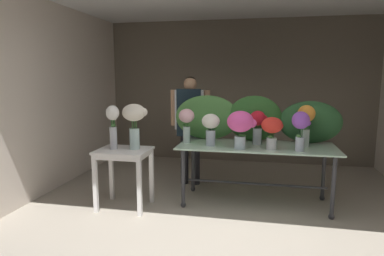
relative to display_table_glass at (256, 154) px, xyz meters
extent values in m
plane|color=#9E9384|center=(-0.41, 0.34, -0.67)|extent=(8.60, 8.60, 0.00)
cube|color=#706656|center=(-0.41, 2.29, 0.70)|extent=(5.20, 0.12, 2.74)
cube|color=beige|center=(-3.01, 0.34, 0.70)|extent=(0.12, 4.03, 2.74)
cube|color=#B2D6BA|center=(0.00, 0.00, 0.11)|extent=(2.00, 0.83, 0.02)
cylinder|color=#38383D|center=(-0.90, -0.31, -0.28)|extent=(0.05, 0.05, 0.77)
sphere|color=#38383D|center=(-0.90, -0.31, -0.64)|extent=(0.07, 0.07, 0.07)
cylinder|color=#38383D|center=(0.90, -0.31, -0.28)|extent=(0.05, 0.05, 0.77)
sphere|color=#38383D|center=(0.90, -0.31, -0.64)|extent=(0.07, 0.07, 0.07)
cylinder|color=#38383D|center=(-0.90, 0.31, -0.28)|extent=(0.05, 0.05, 0.77)
sphere|color=#38383D|center=(-0.90, 0.31, -0.64)|extent=(0.07, 0.07, 0.07)
cylinder|color=#38383D|center=(0.90, 0.31, -0.28)|extent=(0.05, 0.05, 0.77)
sphere|color=#38383D|center=(0.90, 0.31, -0.64)|extent=(0.07, 0.07, 0.07)
cylinder|color=#38383D|center=(0.00, 0.00, -0.40)|extent=(1.80, 0.03, 0.03)
cube|color=white|center=(-1.64, -0.46, 0.08)|extent=(0.65, 0.54, 0.03)
cube|color=white|center=(-1.64, -0.46, 0.03)|extent=(0.59, 0.48, 0.06)
cube|color=white|center=(-1.93, -0.69, -0.30)|extent=(0.05, 0.05, 0.73)
cube|color=white|center=(-1.35, -0.69, -0.30)|extent=(0.05, 0.05, 0.73)
cube|color=white|center=(-1.93, -0.24, -0.30)|extent=(0.05, 0.05, 0.73)
cube|color=white|center=(-1.35, -0.24, -0.30)|extent=(0.05, 0.05, 0.73)
cylinder|color=#232328|center=(-1.10, 0.64, -0.23)|extent=(0.12, 0.12, 0.87)
cylinder|color=#232328|center=(-0.92, 0.64, -0.23)|extent=(0.12, 0.12, 0.87)
cube|color=silver|center=(-1.01, 0.64, 0.50)|extent=(0.43, 0.22, 0.59)
cube|color=#192833|center=(-1.01, 0.52, 0.46)|extent=(0.37, 0.02, 0.71)
cylinder|color=tan|center=(-1.27, 0.64, 0.52)|extent=(0.09, 0.09, 0.55)
cylinder|color=tan|center=(-0.75, 0.64, 0.52)|extent=(0.09, 0.09, 0.55)
sphere|color=tan|center=(-1.01, 0.64, 0.89)|extent=(0.20, 0.20, 0.20)
ellipsoid|color=black|center=(-1.01, 0.66, 0.95)|extent=(0.15, 0.15, 0.09)
ellipsoid|color=#477F3D|center=(-0.70, 0.29, 0.43)|extent=(0.91, 0.20, 0.62)
ellipsoid|color=#2D6028|center=(-0.04, 0.29, 0.43)|extent=(0.75, 0.30, 0.62)
ellipsoid|color=#28562D|center=(0.69, 0.29, 0.40)|extent=(0.82, 0.28, 0.56)
cylinder|color=silver|center=(0.60, 0.03, 0.23)|extent=(0.10, 0.10, 0.22)
cylinder|color=#9EBCB2|center=(0.60, 0.03, 0.17)|extent=(0.09, 0.09, 0.09)
cylinder|color=#387033|center=(0.63, 0.03, 0.31)|extent=(0.01, 0.01, 0.35)
cylinder|color=#387033|center=(0.59, 0.05, 0.31)|extent=(0.01, 0.01, 0.35)
cylinder|color=#387033|center=(0.60, 0.02, 0.31)|extent=(0.01, 0.01, 0.35)
ellipsoid|color=orange|center=(0.60, 0.03, 0.54)|extent=(0.22, 0.22, 0.21)
sphere|color=orange|center=(0.52, 0.02, 0.52)|extent=(0.06, 0.06, 0.06)
sphere|color=orange|center=(0.66, 0.01, 0.51)|extent=(0.06, 0.06, 0.06)
cylinder|color=silver|center=(-0.20, -0.25, 0.20)|extent=(0.14, 0.14, 0.16)
cylinder|color=#9EBCB2|center=(-0.20, -0.25, 0.16)|extent=(0.13, 0.13, 0.07)
cylinder|color=#28562D|center=(-0.17, -0.25, 0.26)|extent=(0.01, 0.01, 0.25)
cylinder|color=#28562D|center=(-0.20, -0.23, 0.26)|extent=(0.01, 0.01, 0.25)
cylinder|color=#28562D|center=(-0.22, -0.25, 0.26)|extent=(0.01, 0.01, 0.25)
cylinder|color=#28562D|center=(-0.19, -0.27, 0.26)|extent=(0.01, 0.01, 0.25)
ellipsoid|color=#E54C9E|center=(-0.20, -0.25, 0.46)|extent=(0.32, 0.32, 0.26)
sphere|color=#E54C9E|center=(-0.05, -0.26, 0.44)|extent=(0.11, 0.11, 0.11)
ellipsoid|color=#2D6028|center=(-0.17, -0.28, 0.30)|extent=(0.10, 0.05, 0.03)
cylinder|color=silver|center=(-0.92, -0.03, 0.23)|extent=(0.10, 0.10, 0.22)
cylinder|color=#9EBCB2|center=(-0.92, -0.03, 0.17)|extent=(0.09, 0.09, 0.09)
cylinder|color=#477F3D|center=(-0.90, -0.02, 0.28)|extent=(0.01, 0.01, 0.30)
cylinder|color=#477F3D|center=(-0.92, 0.00, 0.28)|extent=(0.01, 0.01, 0.30)
cylinder|color=#477F3D|center=(-0.94, -0.02, 0.28)|extent=(0.01, 0.01, 0.30)
cylinder|color=#477F3D|center=(-0.92, -0.05, 0.28)|extent=(0.01, 0.01, 0.30)
ellipsoid|color=#EFB2BC|center=(-0.92, -0.03, 0.49)|extent=(0.21, 0.21, 0.19)
sphere|color=#EFB2BC|center=(-1.00, -0.03, 0.49)|extent=(0.05, 0.05, 0.05)
sphere|color=#EFB2BC|center=(-0.86, -0.04, 0.50)|extent=(0.07, 0.07, 0.07)
ellipsoid|color=#2D6028|center=(-0.93, -0.02, 0.36)|extent=(0.11, 0.06, 0.03)
cylinder|color=silver|center=(-0.58, -0.14, 0.22)|extent=(0.12, 0.12, 0.20)
cylinder|color=#9EBCB2|center=(-0.58, -0.14, 0.17)|extent=(0.11, 0.11, 0.08)
cylinder|color=#28562D|center=(-0.55, -0.14, 0.26)|extent=(0.01, 0.01, 0.25)
cylinder|color=#28562D|center=(-0.58, -0.12, 0.26)|extent=(0.01, 0.01, 0.25)
cylinder|color=#28562D|center=(-0.60, -0.14, 0.26)|extent=(0.01, 0.01, 0.25)
cylinder|color=#28562D|center=(-0.58, -0.17, 0.26)|extent=(0.01, 0.01, 0.25)
ellipsoid|color=white|center=(-0.58, -0.14, 0.44)|extent=(0.23, 0.23, 0.19)
ellipsoid|color=#387033|center=(-0.55, -0.11, 0.34)|extent=(0.11, 0.08, 0.03)
cylinder|color=silver|center=(0.51, -0.24, 0.21)|extent=(0.10, 0.10, 0.17)
cylinder|color=#9EBCB2|center=(0.51, -0.24, 0.16)|extent=(0.09, 0.09, 0.07)
cylinder|color=#28562D|center=(0.53, -0.24, 0.28)|extent=(0.01, 0.01, 0.30)
cylinder|color=#28562D|center=(0.50, -0.21, 0.28)|extent=(0.01, 0.01, 0.30)
cylinder|color=#28562D|center=(0.49, -0.24, 0.28)|extent=(0.01, 0.01, 0.30)
cylinder|color=#28562D|center=(0.51, -0.26, 0.28)|extent=(0.01, 0.01, 0.30)
ellipsoid|color=purple|center=(0.51, -0.24, 0.49)|extent=(0.21, 0.21, 0.21)
sphere|color=purple|center=(0.44, -0.27, 0.47)|extent=(0.06, 0.06, 0.06)
sphere|color=purple|center=(0.59, -0.24, 0.46)|extent=(0.07, 0.07, 0.07)
ellipsoid|color=#477F3D|center=(0.49, -0.28, 0.31)|extent=(0.07, 0.11, 0.03)
cylinder|color=silver|center=(0.18, -0.22, 0.19)|extent=(0.12, 0.12, 0.14)
cylinder|color=#9EBCB2|center=(0.18, -0.22, 0.15)|extent=(0.11, 0.11, 0.06)
cylinder|color=#2D6028|center=(0.20, -0.21, 0.25)|extent=(0.01, 0.01, 0.23)
cylinder|color=#2D6028|center=(0.17, -0.18, 0.25)|extent=(0.01, 0.01, 0.23)
cylinder|color=#2D6028|center=(0.16, -0.22, 0.25)|extent=(0.01, 0.01, 0.23)
cylinder|color=#2D6028|center=(0.18, -0.25, 0.25)|extent=(0.01, 0.01, 0.23)
ellipsoid|color=red|center=(0.18, -0.22, 0.42)|extent=(0.26, 0.26, 0.20)
sphere|color=red|center=(0.27, -0.19, 0.41)|extent=(0.09, 0.09, 0.09)
ellipsoid|color=#387033|center=(0.16, -0.24, 0.29)|extent=(0.09, 0.10, 0.03)
cylinder|color=silver|center=(0.01, 0.05, 0.23)|extent=(0.12, 0.12, 0.21)
cylinder|color=#9EBCB2|center=(0.01, 0.05, 0.17)|extent=(0.11, 0.11, 0.09)
cylinder|color=#477F3D|center=(0.03, 0.06, 0.27)|extent=(0.01, 0.01, 0.28)
cylinder|color=#477F3D|center=(0.01, 0.08, 0.27)|extent=(0.01, 0.01, 0.28)
cylinder|color=#477F3D|center=(-0.01, 0.05, 0.27)|extent=(0.01, 0.01, 0.28)
cylinder|color=#477F3D|center=(0.01, 0.04, 0.27)|extent=(0.01, 0.01, 0.28)
ellipsoid|color=red|center=(0.01, 0.05, 0.47)|extent=(0.20, 0.20, 0.19)
sphere|color=red|center=(-0.06, 0.05, 0.48)|extent=(0.08, 0.08, 0.08)
sphere|color=red|center=(0.09, 0.08, 0.46)|extent=(0.09, 0.09, 0.09)
ellipsoid|color=#2D6028|center=(-0.02, 0.05, 0.35)|extent=(0.09, 0.10, 0.03)
cylinder|color=silver|center=(-1.77, -0.46, 0.24)|extent=(0.09, 0.09, 0.28)
cylinder|color=#9EBCB2|center=(-1.77, -0.46, 0.16)|extent=(0.08, 0.08, 0.12)
cylinder|color=#387033|center=(-1.75, -0.46, 0.30)|extent=(0.01, 0.01, 0.39)
cylinder|color=#387033|center=(-1.77, -0.45, 0.30)|extent=(0.01, 0.01, 0.39)
cylinder|color=#387033|center=(-1.79, -0.46, 0.30)|extent=(0.01, 0.01, 0.39)
cylinder|color=#387033|center=(-1.77, -0.49, 0.30)|extent=(0.01, 0.01, 0.39)
ellipsoid|color=white|center=(-1.77, -0.46, 0.55)|extent=(0.16, 0.16, 0.19)
sphere|color=white|center=(-1.84, -0.45, 0.58)|extent=(0.05, 0.05, 0.05)
ellipsoid|color=#477F3D|center=(-1.76, -0.47, 0.40)|extent=(0.05, 0.10, 0.03)
cylinder|color=silver|center=(-1.51, -0.41, 0.23)|extent=(0.13, 0.13, 0.26)
cylinder|color=#9EBCB2|center=(-1.51, -0.41, 0.15)|extent=(0.12, 0.12, 0.11)
cylinder|color=#477F3D|center=(-1.48, -0.41, 0.30)|extent=(0.01, 0.01, 0.39)
cylinder|color=#477F3D|center=(-1.51, -0.39, 0.30)|extent=(0.01, 0.01, 0.39)
cylinder|color=#477F3D|center=(-1.53, -0.43, 0.30)|extent=(0.01, 0.01, 0.39)
ellipsoid|color=silver|center=(-1.51, -0.41, 0.56)|extent=(0.29, 0.29, 0.22)
sphere|color=silver|center=(-1.61, -0.44, 0.57)|extent=(0.07, 0.07, 0.07)
sphere|color=silver|center=(-1.39, -0.40, 0.56)|extent=(0.11, 0.11, 0.11)
camera|label=1|loc=(0.04, -4.32, 1.01)|focal=31.24mm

